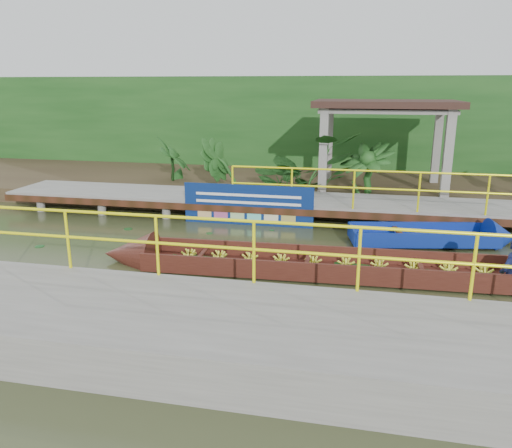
# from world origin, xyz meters

# --- Properties ---
(ground) EXTENTS (80.00, 80.00, 0.00)m
(ground) POSITION_xyz_m (0.00, 0.00, 0.00)
(ground) COLOR #31371B
(ground) RESTS_ON ground
(land_strip) EXTENTS (30.00, 8.00, 0.45)m
(land_strip) POSITION_xyz_m (0.00, 7.50, 0.23)
(land_strip) COLOR #37291B
(land_strip) RESTS_ON ground
(far_dock) EXTENTS (16.00, 2.06, 1.66)m
(far_dock) POSITION_xyz_m (0.02, 3.43, 0.48)
(far_dock) COLOR slate
(far_dock) RESTS_ON ground
(near_dock) EXTENTS (18.00, 2.40, 1.73)m
(near_dock) POSITION_xyz_m (1.00, -4.20, 0.30)
(near_dock) COLOR slate
(near_dock) RESTS_ON ground
(pavilion) EXTENTS (4.40, 3.00, 3.00)m
(pavilion) POSITION_xyz_m (3.00, 6.30, 2.82)
(pavilion) COLOR slate
(pavilion) RESTS_ON ground
(foliage_backdrop) EXTENTS (30.00, 0.80, 4.00)m
(foliage_backdrop) POSITION_xyz_m (0.00, 10.00, 2.00)
(foliage_backdrop) COLOR #174315
(foliage_backdrop) RESTS_ON ground
(vendor_boat) EXTENTS (10.95, 1.50, 2.30)m
(vendor_boat) POSITION_xyz_m (2.83, -0.71, 0.24)
(vendor_boat) COLOR #36140E
(vendor_boat) RESTS_ON ground
(moored_blue_boat) EXTENTS (4.02, 1.72, 0.93)m
(moored_blue_boat) POSITION_xyz_m (4.78, 1.85, 0.17)
(moored_blue_boat) COLOR navy
(moored_blue_boat) RESTS_ON ground
(blue_banner) EXTENTS (3.54, 0.04, 1.11)m
(blue_banner) POSITION_xyz_m (-0.57, 2.48, 0.56)
(blue_banner) COLOR navy
(blue_banner) RESTS_ON ground
(tropical_plants) EXTENTS (14.28, 1.28, 1.60)m
(tropical_plants) POSITION_xyz_m (2.25, 5.30, 1.25)
(tropical_plants) COLOR #174315
(tropical_plants) RESTS_ON ground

